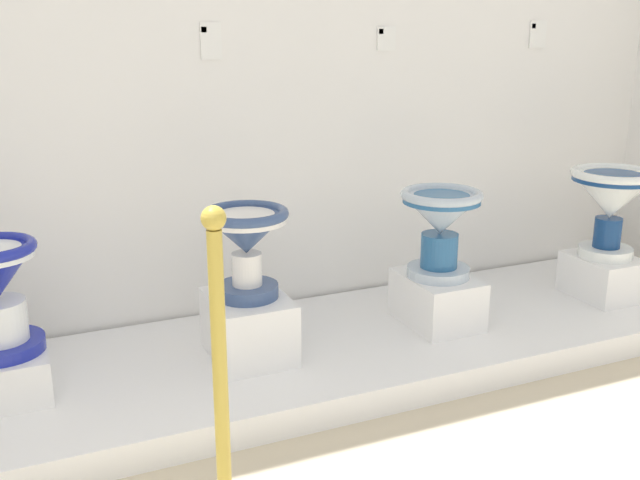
% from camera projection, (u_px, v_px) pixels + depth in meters
% --- Properties ---
extents(display_platform, '(3.65, 1.00, 0.12)m').
position_uv_depth(display_platform, '(345.00, 348.00, 3.28)').
color(display_platform, white).
rests_on(display_platform, ground_plane).
extents(plinth_block_slender_white, '(0.30, 0.36, 0.17)m').
position_uv_depth(plinth_block_slender_white, '(6.00, 373.00, 2.73)').
color(plinth_block_slender_white, white).
rests_on(plinth_block_slender_white, display_platform).
extents(plinth_block_broad_patterned, '(0.31, 0.39, 0.26)m').
position_uv_depth(plinth_block_broad_patterned, '(249.00, 326.00, 3.03)').
color(plinth_block_broad_patterned, white).
rests_on(plinth_block_broad_patterned, display_platform).
extents(antique_toilet_broad_patterned, '(0.34, 0.34, 0.37)m').
position_uv_depth(antique_toilet_broad_patterned, '(246.00, 237.00, 2.92)').
color(antique_toilet_broad_patterned, '#364D7A').
rests_on(antique_toilet_broad_patterned, plinth_block_broad_patterned).
extents(plinth_block_central_ornate, '(0.29, 0.40, 0.23)m').
position_uv_depth(plinth_block_central_ornate, '(437.00, 299.00, 3.37)').
color(plinth_block_central_ornate, white).
rests_on(plinth_block_central_ornate, display_platform).
extents(antique_toilet_central_ornate, '(0.36, 0.36, 0.40)m').
position_uv_depth(antique_toilet_central_ornate, '(441.00, 219.00, 3.27)').
color(antique_toilet_central_ornate, silver).
rests_on(antique_toilet_central_ornate, plinth_block_central_ornate).
extents(plinth_block_pale_glazed, '(0.28, 0.35, 0.21)m').
position_uv_depth(plinth_block_pale_glazed, '(602.00, 276.00, 3.71)').
color(plinth_block_pale_glazed, white).
rests_on(plinth_block_pale_glazed, display_platform).
extents(antique_toilet_pale_glazed, '(0.41, 0.41, 0.44)m').
position_uv_depth(antique_toilet_pale_glazed, '(612.00, 197.00, 3.59)').
color(antique_toilet_pale_glazed, white).
rests_on(antique_toilet_pale_glazed, plinth_block_pale_glazed).
extents(info_placard_second, '(0.09, 0.01, 0.16)m').
position_uv_depth(info_placard_second, '(211.00, 41.00, 3.20)').
color(info_placard_second, white).
extents(info_placard_third, '(0.10, 0.01, 0.11)m').
position_uv_depth(info_placard_third, '(386.00, 38.00, 3.53)').
color(info_placard_third, white).
extents(info_placard_fourth, '(0.10, 0.01, 0.14)m').
position_uv_depth(info_placard_fourth, '(538.00, 34.00, 3.88)').
color(info_placard_fourth, white).
extents(stanchion_post_near_left, '(0.23, 0.23, 1.02)m').
position_uv_depth(stanchion_post_near_left, '(223.00, 454.00, 1.99)').
color(stanchion_post_near_left, gold).
rests_on(stanchion_post_near_left, ground_plane).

